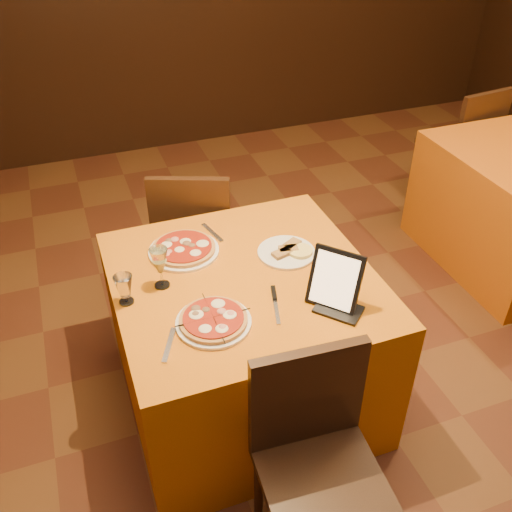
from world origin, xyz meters
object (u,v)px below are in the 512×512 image
object	(u,v)px
main_table	(244,340)
wine_glass	(160,268)
water_glass	(125,290)
pizza_far	(184,250)
chair_main_far	(196,233)
pizza_near	(213,321)
chair_side_far	(456,145)
chair_main_near	(323,482)
tablet	(335,280)

from	to	relation	value
main_table	wine_glass	bearing A→B (deg)	170.10
main_table	wine_glass	distance (m)	0.58
water_glass	wine_glass	bearing A→B (deg)	18.91
water_glass	pizza_far	bearing A→B (deg)	40.33
main_table	chair_main_far	size ratio (longest dim) A/B	1.21
main_table	water_glass	world-z (taller)	water_glass
chair_main_far	water_glass	xyz separation A→B (m)	(-0.50, -0.82, 0.36)
pizza_near	water_glass	world-z (taller)	water_glass
chair_side_far	water_glass	distance (m)	2.94
chair_main_near	pizza_near	distance (m)	0.70
water_glass	tablet	size ratio (longest dim) A/B	0.53
chair_main_far	pizza_near	bearing A→B (deg)	100.41
pizza_near	pizza_far	bearing A→B (deg)	88.76
chair_main_near	water_glass	distance (m)	1.04
pizza_near	water_glass	bearing A→B (deg)	140.11
chair_main_near	pizza_far	size ratio (longest dim) A/B	2.85
chair_side_far	tablet	world-z (taller)	tablet
pizza_near	wine_glass	size ratio (longest dim) A/B	1.55
main_table	tablet	size ratio (longest dim) A/B	4.51
chair_main_near	pizza_near	size ratio (longest dim) A/B	3.09
main_table	pizza_near	bearing A→B (deg)	-130.56
chair_main_near	chair_main_far	size ratio (longest dim) A/B	1.00
chair_main_far	wine_glass	world-z (taller)	wine_glass
water_glass	tablet	xyz separation A→B (m)	(0.78, -0.29, 0.06)
wine_glass	chair_side_far	bearing A→B (deg)	27.02
chair_side_far	pizza_near	xyz separation A→B (m)	(-2.31, -1.55, 0.31)
pizza_near	pizza_far	xyz separation A→B (m)	(0.01, 0.50, 0.00)
chair_main_far	tablet	xyz separation A→B (m)	(0.28, -1.11, 0.41)
tablet	chair_main_far	bearing A→B (deg)	152.33
wine_glass	tablet	xyz separation A→B (m)	(0.62, -0.35, 0.03)
chair_main_near	chair_side_far	distance (m)	3.00
tablet	wine_glass	bearing A→B (deg)	-161.05
pizza_near	tablet	xyz separation A→B (m)	(0.49, -0.05, 0.10)
chair_side_far	pizza_far	size ratio (longest dim) A/B	2.85
main_table	tablet	distance (m)	0.64
chair_main_near	wine_glass	distance (m)	1.03
chair_main_near	main_table	bearing A→B (deg)	93.74
water_glass	pizza_near	bearing A→B (deg)	-39.89
chair_main_far	pizza_far	xyz separation A→B (m)	(-0.19, -0.56, 0.31)
main_table	chair_main_far	bearing A→B (deg)	90.00
wine_glass	pizza_far	bearing A→B (deg)	54.56
pizza_near	wine_glass	xyz separation A→B (m)	(-0.13, 0.30, 0.08)
chair_main_far	chair_side_far	bearing A→B (deg)	-145.80
chair_main_near	tablet	world-z (taller)	tablet
chair_main_far	chair_side_far	xyz separation A→B (m)	(2.11, 0.48, 0.00)
chair_side_far	pizza_far	world-z (taller)	chair_side_far
chair_side_far	wine_glass	xyz separation A→B (m)	(-2.45, -1.25, 0.39)
wine_glass	chair_main_far	bearing A→B (deg)	66.12
chair_main_near	pizza_near	bearing A→B (deg)	112.89
chair_main_near	chair_main_far	xyz separation A→B (m)	(0.00, 1.66, 0.00)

